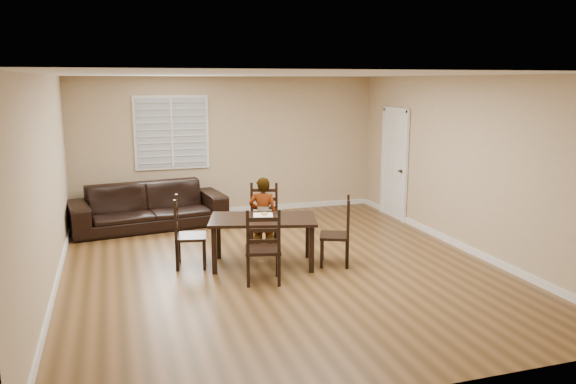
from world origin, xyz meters
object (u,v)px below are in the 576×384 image
object	(u,v)px
dining_table	(263,224)
child	(263,216)
chair_left	(182,235)
sofa	(149,206)
chair_near	(264,218)
chair_far	(263,251)
chair_right	(343,234)
donut	(264,213)

from	to	relation	value
dining_table	child	size ratio (longest dim) A/B	1.39
chair_left	sofa	size ratio (longest dim) A/B	0.38
child	sofa	xyz separation A→B (m)	(-1.57, 2.14, -0.20)
dining_table	chair_near	distance (m)	0.98
dining_table	chair_far	size ratio (longest dim) A/B	1.64
dining_table	sofa	bearing A→B (deg)	133.35
dining_table	chair_right	distance (m)	1.16
child	sofa	size ratio (longest dim) A/B	0.44
dining_table	chair_near	xyz separation A→B (m)	(0.26, 0.93, -0.15)
dining_table	child	world-z (taller)	child
chair_right	sofa	xyz separation A→B (m)	(-2.53, 2.98, -0.05)
chair_left	sofa	xyz separation A→B (m)	(-0.31, 2.37, -0.07)
chair_left	chair_right	bearing A→B (deg)	-95.39
chair_right	donut	bearing A→B (deg)	-91.50
dining_table	chair_left	xyz separation A→B (m)	(-1.11, 0.29, -0.15)
chair_near	chair_left	size ratio (longest dim) A/B	1.00
chair_near	dining_table	bearing A→B (deg)	-86.29
dining_table	chair_left	distance (m)	1.16
chair_right	donut	xyz separation A→B (m)	(-1.04, 0.47, 0.27)
chair_near	child	xyz separation A→B (m)	(-0.12, -0.41, 0.13)
chair_near	donut	xyz separation A→B (m)	(-0.20, -0.77, 0.26)
chair_far	chair_right	distance (m)	1.39
child	donut	size ratio (longest dim) A/B	11.67
chair_right	chair_left	bearing A→B (deg)	-82.33
chair_far	sofa	xyz separation A→B (m)	(-1.22, 3.44, -0.07)
chair_far	chair_right	xyz separation A→B (m)	(1.31, 0.46, -0.01)
sofa	chair_far	bearing A→B (deg)	-78.91
chair_right	child	bearing A→B (deg)	-108.16
donut	chair_far	bearing A→B (deg)	-105.99
dining_table	sofa	world-z (taller)	sofa
dining_table	donut	xyz separation A→B (m)	(0.06, 0.16, 0.11)
chair_far	child	world-z (taller)	child
chair_left	chair_right	xyz separation A→B (m)	(2.22, -0.61, -0.01)
chair_left	chair_far	bearing A→B (deg)	-129.75
child	chair_left	bearing A→B (deg)	35.26
dining_table	donut	size ratio (longest dim) A/B	16.25
chair_right	donut	distance (m)	1.18
dining_table	chair_left	world-z (taller)	chair_left
sofa	chair_right	bearing A→B (deg)	-58.09
chair_near	sofa	distance (m)	2.42
chair_right	dining_table	bearing A→B (deg)	-83.03
chair_right	sofa	distance (m)	3.91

